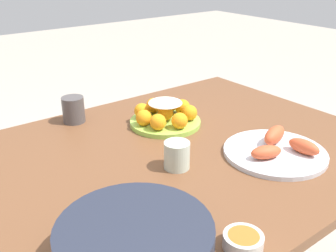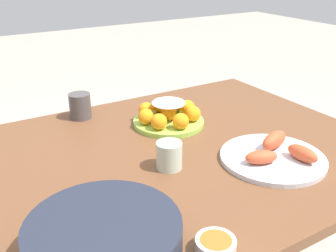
{
  "view_description": "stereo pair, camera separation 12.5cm",
  "coord_description": "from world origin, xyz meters",
  "px_view_note": "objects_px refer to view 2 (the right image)",
  "views": [
    {
      "loc": [
        0.64,
        0.82,
        1.26
      ],
      "look_at": [
        -0.06,
        -0.09,
        0.75
      ],
      "focal_mm": 42.0,
      "sensor_mm": 36.0,
      "label": 1
    },
    {
      "loc": [
        0.53,
        0.89,
        1.26
      ],
      "look_at": [
        -0.06,
        -0.09,
        0.75
      ],
      "focal_mm": 42.0,
      "sensor_mm": 36.0,
      "label": 2
    }
  ],
  "objects_px": {
    "serving_bowl": "(104,239)",
    "cake_plate": "(168,115)",
    "seafood_platter": "(275,155)",
    "cup_near": "(80,106)",
    "dining_table": "(167,178)",
    "sauce_bowl": "(216,245)",
    "cup_far": "(169,155)"
  },
  "relations": [
    {
      "from": "dining_table",
      "to": "serving_bowl",
      "type": "height_order",
      "value": "serving_bowl"
    },
    {
      "from": "dining_table",
      "to": "seafood_platter",
      "type": "height_order",
      "value": "seafood_platter"
    },
    {
      "from": "cake_plate",
      "to": "sauce_bowl",
      "type": "height_order",
      "value": "cake_plate"
    },
    {
      "from": "cake_plate",
      "to": "serving_bowl",
      "type": "relative_size",
      "value": 0.81
    },
    {
      "from": "serving_bowl",
      "to": "cup_near",
      "type": "distance_m",
      "value": 0.73
    },
    {
      "from": "seafood_platter",
      "to": "cake_plate",
      "type": "bearing_deg",
      "value": -71.61
    },
    {
      "from": "cake_plate",
      "to": "seafood_platter",
      "type": "distance_m",
      "value": 0.4
    },
    {
      "from": "seafood_platter",
      "to": "cup_near",
      "type": "bearing_deg",
      "value": -58.14
    },
    {
      "from": "cup_near",
      "to": "cup_far",
      "type": "height_order",
      "value": "cup_near"
    },
    {
      "from": "cake_plate",
      "to": "sauce_bowl",
      "type": "bearing_deg",
      "value": 67.13
    },
    {
      "from": "dining_table",
      "to": "seafood_platter",
      "type": "distance_m",
      "value": 0.33
    },
    {
      "from": "seafood_platter",
      "to": "serving_bowl",
      "type": "bearing_deg",
      "value": 11.33
    },
    {
      "from": "sauce_bowl",
      "to": "seafood_platter",
      "type": "bearing_deg",
      "value": -150.35
    },
    {
      "from": "dining_table",
      "to": "cup_far",
      "type": "relative_size",
      "value": 16.97
    },
    {
      "from": "cup_near",
      "to": "sauce_bowl",
      "type": "bearing_deg",
      "value": 89.36
    },
    {
      "from": "serving_bowl",
      "to": "cake_plate",
      "type": "bearing_deg",
      "value": -131.99
    },
    {
      "from": "serving_bowl",
      "to": "cup_near",
      "type": "relative_size",
      "value": 3.33
    },
    {
      "from": "dining_table",
      "to": "cup_near",
      "type": "relative_size",
      "value": 14.4
    },
    {
      "from": "dining_table",
      "to": "sauce_bowl",
      "type": "xyz_separation_m",
      "value": [
        0.14,
        0.41,
        0.1
      ]
    },
    {
      "from": "sauce_bowl",
      "to": "seafood_platter",
      "type": "xyz_separation_m",
      "value": [
        -0.38,
        -0.21,
        -0.0
      ]
    },
    {
      "from": "dining_table",
      "to": "sauce_bowl",
      "type": "height_order",
      "value": "sauce_bowl"
    },
    {
      "from": "cup_far",
      "to": "cup_near",
      "type": "bearing_deg",
      "value": -79.7
    },
    {
      "from": "cup_near",
      "to": "seafood_platter",
      "type": "bearing_deg",
      "value": 121.86
    },
    {
      "from": "dining_table",
      "to": "seafood_platter",
      "type": "xyz_separation_m",
      "value": [
        -0.24,
        0.2,
        0.1
      ]
    },
    {
      "from": "serving_bowl",
      "to": "dining_table",
      "type": "bearing_deg",
      "value": -136.56
    },
    {
      "from": "seafood_platter",
      "to": "cup_far",
      "type": "xyz_separation_m",
      "value": [
        0.28,
        -0.12,
        0.02
      ]
    },
    {
      "from": "serving_bowl",
      "to": "cup_near",
      "type": "height_order",
      "value": "cup_near"
    },
    {
      "from": "cake_plate",
      "to": "cup_far",
      "type": "bearing_deg",
      "value": 59.1
    },
    {
      "from": "dining_table",
      "to": "cup_far",
      "type": "height_order",
      "value": "cup_far"
    },
    {
      "from": "cup_near",
      "to": "serving_bowl",
      "type": "bearing_deg",
      "value": 73.95
    },
    {
      "from": "seafood_platter",
      "to": "cup_far",
      "type": "bearing_deg",
      "value": -22.97
    },
    {
      "from": "serving_bowl",
      "to": "seafood_platter",
      "type": "height_order",
      "value": "serving_bowl"
    }
  ]
}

